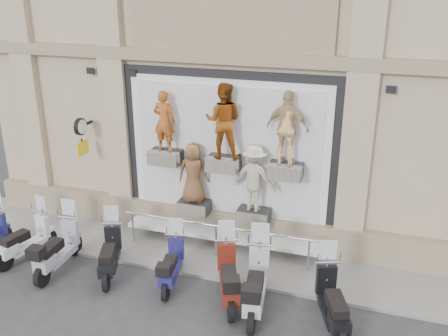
% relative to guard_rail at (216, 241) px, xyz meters
% --- Properties ---
extents(ground, '(90.00, 90.00, 0.00)m').
position_rel_guard_rail_xyz_m(ground, '(0.00, -2.00, -0.47)').
color(ground, '#303033').
rests_on(ground, ground).
extents(sidewalk, '(16.00, 2.20, 0.08)m').
position_rel_guard_rail_xyz_m(sidewalk, '(0.00, 0.10, -0.43)').
color(sidewalk, gray).
rests_on(sidewalk, ground).
extents(shop_vitrine, '(5.60, 0.83, 4.30)m').
position_rel_guard_rail_xyz_m(shop_vitrine, '(0.12, 0.74, 1.97)').
color(shop_vitrine, black).
rests_on(shop_vitrine, ground).
extents(guard_rail, '(5.06, 0.10, 0.93)m').
position_rel_guard_rail_xyz_m(guard_rail, '(0.00, 0.00, 0.00)').
color(guard_rail, '#9EA0A5').
rests_on(guard_rail, ground).
extents(clock_sign_bracket, '(0.10, 0.80, 1.02)m').
position_rel_guard_rail_xyz_m(clock_sign_bracket, '(-3.90, 0.47, 2.34)').
color(clock_sign_bracket, black).
rests_on(clock_sign_bracket, ground).
extents(scooter_b, '(0.92, 1.89, 1.47)m').
position_rel_guard_rail_xyz_m(scooter_b, '(-4.48, -1.50, 0.27)').
color(scooter_b, silver).
rests_on(scooter_b, ground).
extents(scooter_c, '(0.69, 1.98, 1.58)m').
position_rel_guard_rail_xyz_m(scooter_c, '(-3.40, -1.69, 0.33)').
color(scooter_c, '#91959D').
rests_on(scooter_c, ground).
extents(scooter_d, '(1.17, 1.91, 1.50)m').
position_rel_guard_rail_xyz_m(scooter_d, '(-2.13, -1.46, 0.28)').
color(scooter_d, black).
rests_on(scooter_d, ground).
extents(scooter_e, '(0.82, 1.78, 1.40)m').
position_rel_guard_rail_xyz_m(scooter_e, '(-0.59, -1.38, 0.23)').
color(scooter_e, navy).
rests_on(scooter_e, ground).
extents(scooter_f, '(1.26, 2.04, 1.60)m').
position_rel_guard_rail_xyz_m(scooter_f, '(0.82, -1.55, 0.33)').
color(scooter_f, maroon).
rests_on(scooter_f, ground).
extents(scooter_g, '(0.92, 2.16, 1.70)m').
position_rel_guard_rail_xyz_m(scooter_g, '(1.47, -1.71, 0.38)').
color(scooter_g, '#B0B1B7').
rests_on(scooter_g, ground).
extents(scooter_h, '(1.22, 2.06, 1.61)m').
position_rel_guard_rail_xyz_m(scooter_h, '(3.06, -1.79, 0.34)').
color(scooter_h, black).
rests_on(scooter_h, ground).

